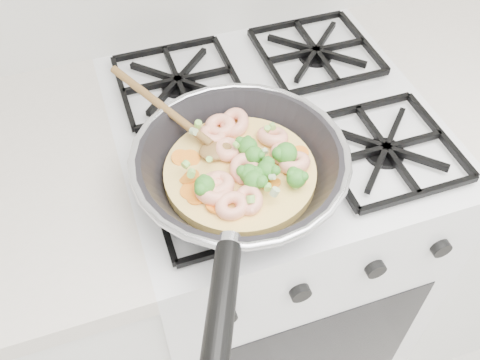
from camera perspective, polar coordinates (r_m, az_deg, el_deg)
name	(u,v)px	position (r m, az deg, el deg)	size (l,w,h in m)	color
stove	(266,247)	(1.36, 2.85, -7.17)	(0.60, 0.60, 0.92)	white
skillet	(240,169)	(0.85, -0.01, 1.18)	(0.35, 0.59, 0.09)	black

